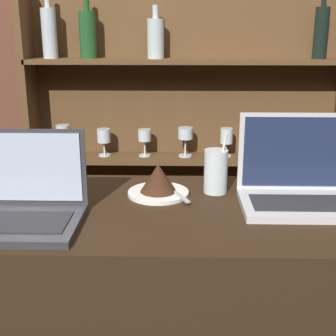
% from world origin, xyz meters
% --- Properties ---
extents(back_wall, '(7.00, 0.06, 2.70)m').
position_xyz_m(back_wall, '(0.00, 1.33, 1.35)').
color(back_wall, brown).
rests_on(back_wall, ground_plane).
extents(back_shelf, '(1.42, 0.18, 1.75)m').
position_xyz_m(back_shelf, '(0.14, 1.25, 0.93)').
color(back_shelf, brown).
rests_on(back_shelf, ground_plane).
extents(laptop_near, '(0.31, 0.23, 0.21)m').
position_xyz_m(laptop_near, '(-0.26, 0.17, 1.14)').
color(laptop_near, '#333338').
rests_on(laptop_near, bar_counter).
extents(laptop_far, '(0.33, 0.21, 0.23)m').
position_xyz_m(laptop_far, '(0.45, 0.31, 1.15)').
color(laptop_far, silver).
rests_on(laptop_far, bar_counter).
extents(cake_plate, '(0.17, 0.18, 0.09)m').
position_xyz_m(cake_plate, '(0.06, 0.37, 1.14)').
color(cake_plate, white).
rests_on(cake_plate, bar_counter).
extents(water_glass, '(0.07, 0.07, 0.17)m').
position_xyz_m(water_glass, '(0.23, 0.39, 1.16)').
color(water_glass, silver).
rests_on(water_glass, bar_counter).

